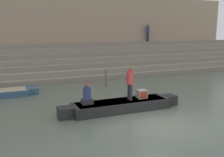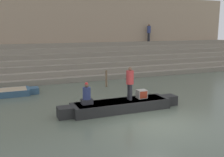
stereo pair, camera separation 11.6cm
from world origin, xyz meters
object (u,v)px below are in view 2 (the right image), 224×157
(rowboat_main, at_px, (121,105))
(person_rowing, at_px, (87,96))
(person_standing, at_px, (130,81))
(person_on_steps, at_px, (149,31))
(tv_set, at_px, (142,94))
(mooring_post, at_px, (106,78))

(rowboat_main, height_order, person_rowing, person_rowing)
(rowboat_main, relative_size, person_standing, 3.78)
(person_on_steps, bearing_deg, person_rowing, -78.53)
(person_standing, xyz_separation_m, person_rowing, (-2.20, 0.09, -0.54))
(person_standing, bearing_deg, tv_set, 13.36)
(person_standing, bearing_deg, person_on_steps, 66.76)
(mooring_post, bearing_deg, person_standing, -98.22)
(mooring_post, xyz_separation_m, person_on_steps, (7.20, 6.82, 3.10))
(rowboat_main, xyz_separation_m, person_on_steps, (8.44, 12.14, 3.41))
(tv_set, xyz_separation_m, person_on_steps, (7.27, 12.07, 2.95))
(person_rowing, bearing_deg, tv_set, 10.93)
(tv_set, distance_m, person_on_steps, 14.40)
(person_rowing, height_order, person_on_steps, person_on_steps)
(rowboat_main, bearing_deg, tv_set, 5.66)
(tv_set, height_order, person_on_steps, person_on_steps)
(rowboat_main, relative_size, tv_set, 12.85)
(rowboat_main, xyz_separation_m, mooring_post, (1.24, 5.31, 0.31))
(rowboat_main, distance_m, person_rowing, 1.84)
(mooring_post, relative_size, person_on_steps, 0.67)
(person_standing, xyz_separation_m, person_on_steps, (7.96, 12.11, 2.22))
(person_standing, relative_size, tv_set, 3.40)
(person_rowing, relative_size, person_on_steps, 0.60)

